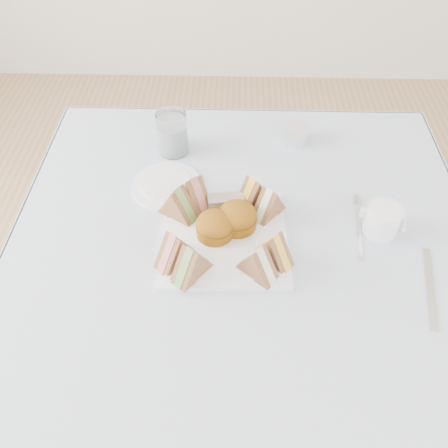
{
  "coord_description": "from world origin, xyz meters",
  "views": [
    {
      "loc": [
        -0.02,
        -0.66,
        1.52
      ],
      "look_at": [
        -0.04,
        0.01,
        0.8
      ],
      "focal_mm": 38.0,
      "sensor_mm": 36.0,
      "label": 1
    }
  ],
  "objects_px": {
    "serving_plate": "(224,238)",
    "water_glass": "(172,133)",
    "creamer_jug": "(382,220)",
    "table": "(239,335)"
  },
  "relations": [
    {
      "from": "creamer_jug",
      "to": "water_glass",
      "type": "bearing_deg",
      "value": 163.65
    },
    {
      "from": "table",
      "to": "serving_plate",
      "type": "distance_m",
      "value": 0.38
    },
    {
      "from": "table",
      "to": "creamer_jug",
      "type": "height_order",
      "value": "creamer_jug"
    },
    {
      "from": "table",
      "to": "serving_plate",
      "type": "bearing_deg",
      "value": 161.68
    },
    {
      "from": "water_glass",
      "to": "creamer_jug",
      "type": "relative_size",
      "value": 1.5
    },
    {
      "from": "table",
      "to": "creamer_jug",
      "type": "relative_size",
      "value": 12.04
    },
    {
      "from": "serving_plate",
      "to": "water_glass",
      "type": "distance_m",
      "value": 0.34
    },
    {
      "from": "water_glass",
      "to": "table",
      "type": "bearing_deg",
      "value": -60.38
    },
    {
      "from": "table",
      "to": "water_glass",
      "type": "distance_m",
      "value": 0.57
    },
    {
      "from": "serving_plate",
      "to": "creamer_jug",
      "type": "relative_size",
      "value": 3.6
    }
  ]
}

